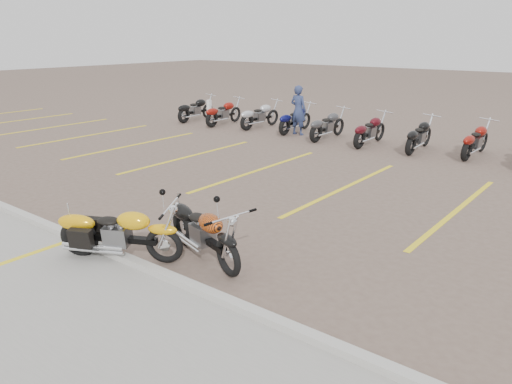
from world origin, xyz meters
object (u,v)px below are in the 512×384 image
bollard (209,112)px  person_a (298,110)px  flame_cruiser (204,234)px  yellow_cruiser (118,234)px

bollard → person_a: bearing=4.0°
bollard → flame_cruiser: bearing=-47.0°
yellow_cruiser → person_a: bearing=82.7°
flame_cruiser → person_a: (-4.88, 10.13, 0.47)m
yellow_cruiser → person_a: size_ratio=1.09×
person_a → yellow_cruiser: bearing=111.2°
bollard → yellow_cruiser: bearing=-53.0°
flame_cruiser → yellow_cruiser: bearing=-122.9°
yellow_cruiser → bollard: size_ratio=2.01×
yellow_cruiser → flame_cruiser: 1.41m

